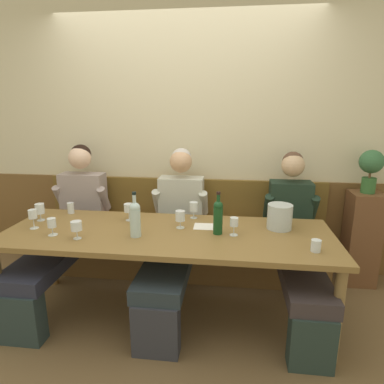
# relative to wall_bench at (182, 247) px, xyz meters

# --- Properties ---
(ground_plane) EXTENTS (6.80, 6.80, 0.02)m
(ground_plane) POSITION_rel_wall_bench_xyz_m (0.00, -0.83, -0.29)
(ground_plane) COLOR brown
(ground_plane) RESTS_ON ground
(room_wall_back) EXTENTS (6.80, 0.08, 2.80)m
(room_wall_back) POSITION_rel_wall_bench_xyz_m (0.00, 0.26, 1.12)
(room_wall_back) COLOR beige
(room_wall_back) RESTS_ON ground
(wood_wainscot_panel) EXTENTS (6.80, 0.03, 0.93)m
(wood_wainscot_panel) POSITION_rel_wall_bench_xyz_m (0.00, 0.21, 0.19)
(wood_wainscot_panel) COLOR brown
(wood_wainscot_panel) RESTS_ON ground
(wall_bench) EXTENTS (2.79, 0.42, 0.94)m
(wall_bench) POSITION_rel_wall_bench_xyz_m (0.00, 0.00, 0.00)
(wall_bench) COLOR brown
(wall_bench) RESTS_ON ground
(dining_table) EXTENTS (2.49, 0.86, 0.72)m
(dining_table) POSITION_rel_wall_bench_xyz_m (0.00, -0.72, 0.37)
(dining_table) COLOR olive
(dining_table) RESTS_ON ground
(person_center_left_seat) EXTENTS (0.53, 1.32, 1.29)m
(person_center_left_seat) POSITION_rel_wall_bench_xyz_m (-0.99, -0.39, 0.34)
(person_center_left_seat) COLOR #273636
(person_center_left_seat) RESTS_ON ground
(person_right_seat) EXTENTS (0.52, 1.32, 1.27)m
(person_right_seat) POSITION_rel_wall_bench_xyz_m (-0.00, -0.39, 0.33)
(person_right_seat) COLOR #2E3039
(person_right_seat) RESTS_ON ground
(person_left_seat) EXTENTS (0.48, 1.32, 1.25)m
(person_left_seat) POSITION_rel_wall_bench_xyz_m (1.01, -0.38, 0.33)
(person_left_seat) COLOR #243430
(person_left_seat) RESTS_ON ground
(ice_bucket) EXTENTS (0.19, 0.19, 0.19)m
(ice_bucket) POSITION_rel_wall_bench_xyz_m (0.85, -0.55, 0.54)
(ice_bucket) COLOR #B3BEBD
(ice_bucket) RESTS_ON dining_table
(wine_bottle_green_tall) EXTENTS (0.07, 0.07, 0.32)m
(wine_bottle_green_tall) POSITION_rel_wall_bench_xyz_m (0.38, -0.71, 0.58)
(wine_bottle_green_tall) COLOR #14411C
(wine_bottle_green_tall) RESTS_ON dining_table
(wine_bottle_clear_water) EXTENTS (0.08, 0.08, 0.34)m
(wine_bottle_clear_water) POSITION_rel_wall_bench_xyz_m (-0.21, -0.84, 0.58)
(wine_bottle_clear_water) COLOR silver
(wine_bottle_clear_water) RESTS_ON dining_table
(wine_glass_left_end) EXTENTS (0.08, 0.08, 0.13)m
(wine_glass_left_end) POSITION_rel_wall_bench_xyz_m (-0.61, -0.94, 0.53)
(wine_glass_left_end) COLOR silver
(wine_glass_left_end) RESTS_ON dining_table
(wine_glass_mid_left) EXTENTS (0.06, 0.06, 0.14)m
(wine_glass_mid_left) POSITION_rel_wall_bench_xyz_m (0.50, -0.73, 0.54)
(wine_glass_mid_left) COLOR silver
(wine_glass_mid_left) RESTS_ON dining_table
(wine_glass_mid_right) EXTENTS (0.07, 0.07, 0.13)m
(wine_glass_mid_right) POSITION_rel_wall_bench_xyz_m (-0.82, -0.90, 0.53)
(wine_glass_mid_right) COLOR silver
(wine_glass_mid_right) RESTS_ON dining_table
(wine_glass_near_bucket) EXTENTS (0.08, 0.08, 0.14)m
(wine_glass_near_bucket) POSITION_rel_wall_bench_xyz_m (-0.36, -0.51, 0.54)
(wine_glass_near_bucket) COLOR silver
(wine_glass_near_bucket) RESTS_ON dining_table
(wine_glass_center_front) EXTENTS (0.07, 0.07, 0.14)m
(wine_glass_center_front) POSITION_rel_wall_bench_xyz_m (-1.09, -0.60, 0.54)
(wine_glass_center_front) COLOR silver
(wine_glass_center_front) RESTS_ON dining_table
(wine_glass_by_bottle) EXTENTS (0.07, 0.07, 0.14)m
(wine_glass_by_bottle) POSITION_rel_wall_bench_xyz_m (0.09, -0.63, 0.53)
(wine_glass_by_bottle) COLOR silver
(wine_glass_by_bottle) RESTS_ON dining_table
(wine_glass_right_end) EXTENTS (0.07, 0.07, 0.14)m
(wine_glass_right_end) POSITION_rel_wall_bench_xyz_m (0.16, -0.38, 0.54)
(wine_glass_right_end) COLOR silver
(wine_glass_right_end) RESTS_ON dining_table
(wine_glass_center_rear) EXTENTS (0.07, 0.07, 0.15)m
(wine_glass_center_rear) POSITION_rel_wall_bench_xyz_m (-1.04, -0.78, 0.55)
(wine_glass_center_rear) COLOR silver
(wine_glass_center_rear) RESTS_ON dining_table
(water_tumbler_right) EXTENTS (0.06, 0.06, 0.08)m
(water_tumbler_right) POSITION_rel_wall_bench_xyz_m (1.04, -0.95, 0.48)
(water_tumbler_right) COLOR silver
(water_tumbler_right) RESTS_ON dining_table
(water_tumbler_center) EXTENTS (0.06, 0.06, 0.10)m
(water_tumbler_center) POSITION_rel_wall_bench_xyz_m (-0.93, -0.39, 0.49)
(water_tumbler_center) COLOR silver
(water_tumbler_center) RESTS_ON dining_table
(tasting_sheet_left_guest) EXTENTS (0.21, 0.15, 0.00)m
(tasting_sheet_left_guest) POSITION_rel_wall_bench_xyz_m (0.29, -0.58, 0.44)
(tasting_sheet_left_guest) COLOR white
(tasting_sheet_left_guest) RESTS_ON dining_table
(corner_pedestal) EXTENTS (0.28, 0.28, 0.89)m
(corner_pedestal) POSITION_rel_wall_bench_xyz_m (1.69, 0.03, 0.16)
(corner_pedestal) COLOR brown
(corner_pedestal) RESTS_ON ground
(potted_plant) EXTENTS (0.21, 0.21, 0.39)m
(potted_plant) POSITION_rel_wall_bench_xyz_m (1.69, 0.03, 0.85)
(potted_plant) COLOR #305F2C
(potted_plant) RESTS_ON corner_pedestal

